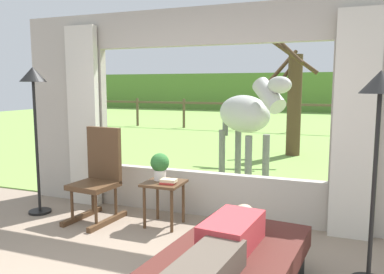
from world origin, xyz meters
The scene contains 15 objects.
back_wall_with_window centered at (0.00, 2.26, 1.25)m, with size 5.20×0.12×2.55m.
curtain_panel_left centered at (-1.69, 2.12, 1.20)m, with size 0.44×0.10×2.40m, color beige.
curtain_panel_right centered at (1.69, 2.12, 1.20)m, with size 0.44×0.10×2.40m, color beige.
outdoor_pasture_lawn centered at (0.00, 13.16, 0.01)m, with size 36.00×21.68×0.02m, color #759E47.
distant_hill_ridge centered at (0.00, 23.00, 1.20)m, with size 36.00×2.00×2.40m, color #588135.
reclining_person centered at (0.82, 0.30, 0.52)m, with size 0.40×1.44×0.22m.
rocking_chair centered at (-1.15, 1.66, 0.55)m, with size 0.53×0.72×1.12m.
side_table centered at (-0.32, 1.73, 0.43)m, with size 0.44×0.44×0.52m.
potted_plant centered at (-0.40, 1.79, 0.70)m, with size 0.22×0.22×0.32m.
book_stack centered at (-0.24, 1.67, 0.55)m, with size 0.18×0.14×0.05m.
floor_lamp_left centered at (-2.01, 1.57, 1.49)m, with size 0.32×0.32×1.85m.
floor_lamp_right centered at (1.82, 1.12, 1.41)m, with size 0.32×0.32×1.74m.
horse centered at (0.14, 3.85, 1.16)m, with size 1.53×1.53×1.73m.
pasture_tree centered at (0.52, 6.86, 1.32)m, with size 1.28×1.47×2.94m.
pasture_fence_line centered at (0.00, 11.38, 0.74)m, with size 16.10×0.10×1.10m.
Camera 1 is at (1.54, -2.21, 1.63)m, focal length 36.16 mm.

